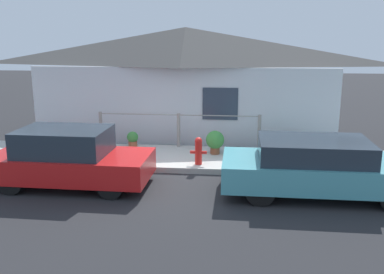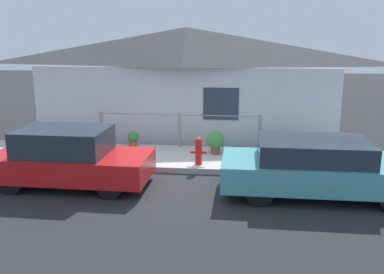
# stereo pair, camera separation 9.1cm
# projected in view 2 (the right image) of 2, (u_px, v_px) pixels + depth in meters

# --- Properties ---
(ground_plane) EXTENTS (60.00, 60.00, 0.00)m
(ground_plane) POSITION_uv_depth(u_px,v_px,m) (168.00, 173.00, 10.94)
(ground_plane) COLOR #262628
(sidewalk) EXTENTS (24.00, 2.28, 0.15)m
(sidewalk) POSITION_uv_depth(u_px,v_px,m) (174.00, 158.00, 12.03)
(sidewalk) COLOR #B2AFA8
(sidewalk) RESTS_ON ground_plane
(house) EXTENTS (10.09, 2.23, 3.69)m
(house) POSITION_uv_depth(u_px,v_px,m) (186.00, 52.00, 14.00)
(house) COLOR silver
(house) RESTS_ON ground_plane
(fence) EXTENTS (4.90, 0.10, 1.02)m
(fence) POSITION_uv_depth(u_px,v_px,m) (179.00, 128.00, 12.83)
(fence) COLOR gray
(fence) RESTS_ON sidewalk
(car_left) EXTENTS (3.69, 1.69, 1.36)m
(car_left) POSITION_uv_depth(u_px,v_px,m) (69.00, 158.00, 9.94)
(car_left) COLOR red
(car_left) RESTS_ON ground_plane
(car_right) EXTENTS (4.30, 1.81, 1.25)m
(car_right) POSITION_uv_depth(u_px,v_px,m) (318.00, 167.00, 9.34)
(car_right) COLOR teal
(car_right) RESTS_ON ground_plane
(fire_hydrant) EXTENTS (0.43, 0.19, 0.72)m
(fire_hydrant) POSITION_uv_depth(u_px,v_px,m) (198.00, 150.00, 11.12)
(fire_hydrant) COLOR red
(fire_hydrant) RESTS_ON sidewalk
(potted_plant_near_hydrant) EXTENTS (0.52, 0.52, 0.67)m
(potted_plant_near_hydrant) POSITION_uv_depth(u_px,v_px,m) (215.00, 141.00, 12.08)
(potted_plant_near_hydrant) COLOR brown
(potted_plant_near_hydrant) RESTS_ON sidewalk
(potted_plant_by_fence) EXTENTS (0.34, 0.34, 0.47)m
(potted_plant_by_fence) POSITION_uv_depth(u_px,v_px,m) (133.00, 139.00, 12.89)
(potted_plant_by_fence) COLOR #9E5638
(potted_plant_by_fence) RESTS_ON sidewalk
(potted_plant_corner) EXTENTS (0.45, 0.45, 0.58)m
(potted_plant_corner) POSITION_uv_depth(u_px,v_px,m) (283.00, 140.00, 12.38)
(potted_plant_corner) COLOR slate
(potted_plant_corner) RESTS_ON sidewalk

